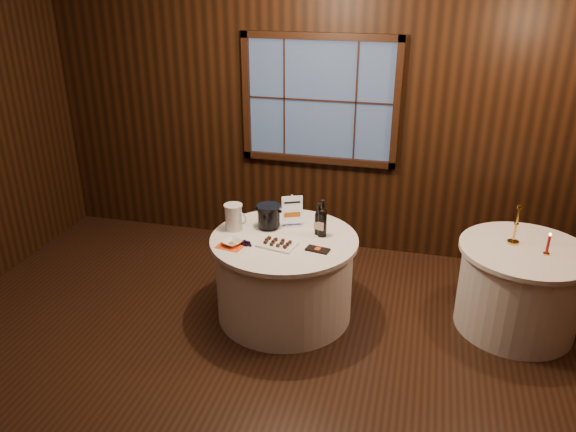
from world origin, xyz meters
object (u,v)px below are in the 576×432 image
(main_table, at_px, (284,276))
(ice_bucket, at_px, (269,216))
(chocolate_plate, at_px, (277,244))
(grape_bunch, at_px, (247,242))
(glass_pitcher, at_px, (234,217))
(brass_candlestick, at_px, (515,230))
(chocolate_box, at_px, (318,250))
(port_bottle_left, at_px, (319,221))
(side_table, at_px, (519,288))
(port_bottle_right, at_px, (322,221))
(cracker_bowl, at_px, (232,243))
(red_candle, at_px, (548,246))
(sign_stand, at_px, (292,215))

(main_table, bearing_deg, ice_bucket, 138.30)
(chocolate_plate, bearing_deg, grape_bunch, -170.85)
(glass_pitcher, distance_m, brass_candlestick, 2.40)
(chocolate_box, bearing_deg, port_bottle_left, 110.95)
(ice_bucket, bearing_deg, glass_pitcher, -160.04)
(main_table, distance_m, brass_candlestick, 2.00)
(side_table, distance_m, port_bottle_left, 1.81)
(port_bottle_right, height_order, chocolate_box, port_bottle_right)
(port_bottle_left, relative_size, ice_bucket, 1.32)
(cracker_bowl, bearing_deg, chocolate_box, 6.40)
(chocolate_plate, bearing_deg, brass_candlestick, 15.62)
(side_table, height_order, glass_pitcher, glass_pitcher)
(cracker_bowl, bearing_deg, brass_candlestick, 15.12)
(chocolate_box, bearing_deg, cracker_bowl, -163.14)
(grape_bunch, height_order, red_candle, red_candle)
(main_table, xyz_separation_m, grape_bunch, (-0.27, -0.20, 0.40))
(cracker_bowl, bearing_deg, ice_bucket, 62.96)
(grape_bunch, bearing_deg, chocolate_plate, 9.15)
(chocolate_box, bearing_deg, main_table, 164.30)
(port_bottle_right, height_order, ice_bucket, port_bottle_right)
(brass_candlestick, bearing_deg, grape_bunch, -165.11)
(grape_bunch, xyz_separation_m, red_candle, (2.41, 0.43, 0.06))
(ice_bucket, height_order, brass_candlestick, brass_candlestick)
(main_table, distance_m, side_table, 2.02)
(main_table, height_order, cracker_bowl, cracker_bowl)
(grape_bunch, bearing_deg, sign_stand, 58.84)
(grape_bunch, distance_m, cracker_bowl, 0.13)
(cracker_bowl, bearing_deg, grape_bunch, 19.00)
(port_bottle_left, xyz_separation_m, chocolate_plate, (-0.29, -0.31, -0.11))
(main_table, relative_size, grape_bunch, 7.79)
(red_candle, bearing_deg, chocolate_plate, -169.88)
(cracker_bowl, bearing_deg, glass_pitcher, 105.68)
(glass_pitcher, distance_m, cracker_bowl, 0.33)
(side_table, xyz_separation_m, ice_bucket, (-2.18, -0.14, 0.50))
(brass_candlestick, bearing_deg, ice_bucket, -174.14)
(cracker_bowl, relative_size, brass_candlestick, 0.45)
(side_table, height_order, port_bottle_right, port_bottle_right)
(side_table, height_order, chocolate_box, chocolate_box)
(side_table, bearing_deg, ice_bucket, -176.43)
(ice_bucket, xyz_separation_m, glass_pitcher, (-0.29, -0.11, 0.00))
(grape_bunch, height_order, cracker_bowl, cracker_bowl)
(port_bottle_right, height_order, glass_pitcher, port_bottle_right)
(chocolate_box, bearing_deg, sign_stand, 138.42)
(chocolate_plate, height_order, glass_pitcher, glass_pitcher)
(brass_candlestick, height_order, red_candle, brass_candlestick)
(side_table, xyz_separation_m, port_bottle_left, (-1.73, -0.15, 0.51))
(port_bottle_left, relative_size, chocolate_box, 1.49)
(side_table, bearing_deg, port_bottle_left, -174.96)
(side_table, distance_m, sign_stand, 2.05)
(side_table, distance_m, chocolate_plate, 2.11)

